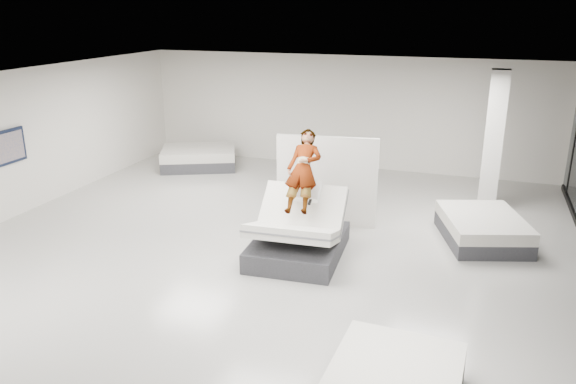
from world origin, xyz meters
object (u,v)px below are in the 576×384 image
object	(u,v)px
flat_bed_right_far	(482,228)
wall_poster	(8,147)
person	(303,185)
flat_bed_left_far	(199,158)
hero_bed	(298,235)
remote	(310,202)
divider_panel	(326,181)
column	(493,141)

from	to	relation	value
flat_bed_right_far	wall_poster	world-z (taller)	wall_poster
person	flat_bed_right_far	size ratio (longest dim) A/B	0.74
flat_bed_right_far	flat_bed_left_far	distance (m)	8.49
flat_bed_left_far	person	bearing A→B (deg)	-44.67
hero_bed	person	world-z (taller)	person
person	remote	world-z (taller)	person
remote	divider_panel	xyz separation A→B (m)	(-0.17, 1.75, -0.14)
person	divider_panel	bearing A→B (deg)	83.37
person	flat_bed_right_far	world-z (taller)	person
person	column	bearing A→B (deg)	43.71
flat_bed_right_far	divider_panel	bearing A→B (deg)	-177.28
divider_panel	flat_bed_right_far	world-z (taller)	divider_panel
remote	flat_bed_left_far	size ratio (longest dim) A/B	0.05
remote	person	bearing A→B (deg)	122.15
wall_poster	flat_bed_left_far	bearing A→B (deg)	68.67
divider_panel	flat_bed_right_far	xyz separation A→B (m)	(3.21, 0.15, -0.71)
remote	flat_bed_right_far	bearing A→B (deg)	28.47
column	flat_bed_left_far	bearing A→B (deg)	173.11
hero_bed	flat_bed_left_far	xyz separation A→B (m)	(-4.66, 4.91, -0.13)
hero_bed	column	size ratio (longest dim) A/B	0.69
flat_bed_right_far	wall_poster	xyz separation A→B (m)	(-9.87, -1.94, 1.33)
hero_bed	column	xyz separation A→B (m)	(3.33, 3.95, 1.18)
column	divider_panel	bearing A→B (deg)	-145.99
flat_bed_right_far	flat_bed_left_far	world-z (taller)	flat_bed_left_far
remote	wall_poster	world-z (taller)	wall_poster
person	flat_bed_left_far	distance (m)	6.61
flat_bed_right_far	hero_bed	bearing A→B (deg)	-149.95
person	wall_poster	bearing A→B (deg)	179.70
column	hero_bed	bearing A→B (deg)	-130.16
column	remote	bearing A→B (deg)	-128.12
divider_panel	column	distance (m)	4.00
flat_bed_right_far	wall_poster	size ratio (longest dim) A/B	2.42
divider_panel	wall_poster	size ratio (longest dim) A/B	2.25
flat_bed_left_far	wall_poster	distance (m)	5.49
hero_bed	wall_poster	world-z (taller)	wall_poster
column	wall_poster	size ratio (longest dim) A/B	3.37
person	wall_poster	distance (m)	6.60
remote	column	size ratio (longest dim) A/B	0.04
remote	flat_bed_left_far	xyz separation A→B (m)	(-4.89, 4.93, -0.82)
flat_bed_right_far	column	xyz separation A→B (m)	(0.06, 2.06, 1.33)
flat_bed_left_far	column	world-z (taller)	column
hero_bed	flat_bed_right_far	bearing A→B (deg)	30.05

